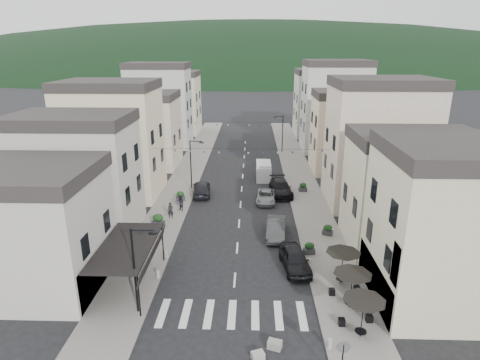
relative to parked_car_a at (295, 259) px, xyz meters
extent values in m
plane|color=black|center=(-4.60, -7.79, -0.80)|extent=(700.00, 700.00, 0.00)
cube|color=slate|center=(-12.10, 24.21, -0.74)|extent=(4.00, 76.00, 0.12)
cube|color=slate|center=(2.90, 24.21, -0.74)|extent=(4.00, 76.00, 0.12)
ellipsoid|color=black|center=(-4.60, 292.21, -0.80)|extent=(640.00, 360.00, 70.00)
cube|color=#AFAAA0|center=(-20.10, -2.79, 3.20)|extent=(12.00, 8.00, 8.00)
cube|color=#C1BA99|center=(9.90, -3.79, 4.20)|extent=(10.00, 8.00, 10.00)
cube|color=black|center=(-12.10, -2.79, 2.40)|extent=(3.60, 7.50, 0.15)
cube|color=black|center=(-10.30, -2.79, 1.90)|extent=(0.34, 7.50, 0.99)
cylinder|color=black|center=(-10.40, -6.29, 0.80)|extent=(0.10, 0.10, 3.20)
cylinder|color=black|center=(-10.40, 0.71, 0.80)|extent=(0.10, 0.10, 3.20)
cube|color=#AFAAA0|center=(-19.10, 6.21, 4.20)|extent=(10.00, 7.00, 10.00)
cube|color=#262323|center=(-19.10, 6.21, 9.70)|extent=(10.20, 7.14, 1.00)
cube|color=beige|center=(-19.10, 16.21, 5.20)|extent=(10.00, 8.00, 12.00)
cube|color=#262323|center=(-19.10, 16.21, 11.70)|extent=(10.20, 8.16, 1.00)
cube|color=#AFA08E|center=(-19.10, 28.21, 3.95)|extent=(10.00, 8.00, 9.50)
cube|color=#262323|center=(-19.10, 28.21, 9.20)|extent=(10.20, 8.16, 1.00)
cube|color=#AAABA5|center=(-19.10, 40.21, 5.70)|extent=(10.00, 7.00, 13.00)
cube|color=#262323|center=(-19.10, 40.21, 12.70)|extent=(10.20, 7.14, 1.00)
cube|color=#C1BA99|center=(-19.10, 52.21, 4.70)|extent=(10.00, 9.00, 11.00)
cube|color=#262323|center=(-19.10, 52.21, 10.70)|extent=(10.20, 9.18, 1.00)
cube|color=#C1BA99|center=(9.90, 4.21, 3.70)|extent=(10.00, 7.00, 9.00)
cube|color=#262323|center=(9.90, 4.21, 8.70)|extent=(10.20, 7.14, 1.00)
cube|color=#AFA08E|center=(9.90, 14.21, 5.45)|extent=(10.00, 8.00, 12.50)
cube|color=#262323|center=(9.90, 14.21, 12.20)|extent=(10.20, 8.16, 1.00)
cube|color=beige|center=(9.90, 26.21, 4.20)|extent=(10.00, 7.00, 10.00)
cube|color=#262323|center=(9.90, 26.21, 9.70)|extent=(10.20, 7.14, 1.00)
cube|color=#AAABA5|center=(9.90, 38.21, 5.95)|extent=(10.00, 8.00, 13.50)
cube|color=#262323|center=(9.90, 38.21, 13.20)|extent=(10.20, 8.16, 1.00)
cube|color=#AFAAA0|center=(9.90, 50.21, 4.95)|extent=(10.00, 9.00, 11.50)
cube|color=#262323|center=(9.90, 50.21, 11.20)|extent=(10.20, 9.18, 1.00)
cylinder|color=black|center=(3.10, -7.79, 0.47)|extent=(0.06, 0.06, 2.30)
cone|color=black|center=(3.10, -7.79, 1.57)|extent=(2.50, 2.50, 0.55)
cylinder|color=black|center=(3.10, -7.79, -0.31)|extent=(0.70, 0.70, 0.04)
cylinder|color=black|center=(3.10, -4.99, 0.47)|extent=(0.06, 0.06, 2.30)
cone|color=black|center=(3.10, -4.99, 1.57)|extent=(2.50, 2.50, 0.55)
cylinder|color=black|center=(3.10, -4.99, -0.31)|extent=(0.70, 0.70, 0.04)
cylinder|color=black|center=(3.10, -2.19, 0.47)|extent=(0.06, 0.06, 2.30)
cone|color=black|center=(3.10, -2.19, 1.57)|extent=(2.50, 2.50, 0.55)
cylinder|color=black|center=(3.10, -2.19, -0.31)|extent=(0.70, 0.70, 0.04)
cylinder|color=black|center=(-10.70, -5.79, 2.20)|extent=(0.14, 0.14, 6.00)
cylinder|color=black|center=(-10.00, -5.79, 5.10)|extent=(1.40, 0.10, 0.10)
cylinder|color=black|center=(-9.35, -5.79, 4.95)|extent=(0.56, 0.56, 0.08)
cylinder|color=black|center=(-10.70, 18.21, 2.20)|extent=(0.14, 0.14, 6.00)
cylinder|color=black|center=(-10.00, 18.21, 5.10)|extent=(1.40, 0.10, 0.10)
cylinder|color=black|center=(-9.35, 18.21, 4.95)|extent=(0.56, 0.56, 0.08)
cylinder|color=black|center=(1.50, 36.21, 2.20)|extent=(0.14, 0.14, 6.00)
cylinder|color=black|center=(0.80, 36.21, 5.10)|extent=(1.40, 0.10, 0.10)
cylinder|color=black|center=(0.15, 36.21, 4.95)|extent=(0.56, 0.56, 0.08)
cylinder|color=slate|center=(1.20, -11.29, 1.55)|extent=(0.70, 0.04, 0.70)
cylinder|color=gray|center=(-10.30, -1.79, -0.38)|extent=(0.26, 0.26, 0.60)
cylinder|color=gray|center=(-10.30, 1.21, -0.38)|extent=(0.26, 0.26, 0.60)
cylinder|color=gray|center=(1.10, 0.21, -0.38)|extent=(0.26, 0.26, 0.60)
cylinder|color=gray|center=(1.10, -8.79, -0.38)|extent=(0.26, 0.26, 0.60)
cylinder|color=black|center=(-4.60, 14.21, 5.20)|extent=(19.00, 0.02, 0.02)
cone|color=beige|center=(-13.31, 14.21, 5.01)|extent=(0.28, 0.28, 0.24)
cone|color=navy|center=(-11.72, 14.21, 4.92)|extent=(0.28, 0.28, 0.24)
cone|color=beige|center=(-10.14, 14.21, 4.84)|extent=(0.28, 0.28, 0.24)
cone|color=navy|center=(-8.56, 14.21, 4.78)|extent=(0.28, 0.28, 0.24)
cone|color=beige|center=(-6.97, 14.21, 4.73)|extent=(0.28, 0.28, 0.24)
cone|color=navy|center=(-5.39, 14.21, 4.71)|extent=(0.28, 0.28, 0.24)
cone|color=beige|center=(-3.81, 14.21, 4.71)|extent=(0.28, 0.28, 0.24)
cone|color=navy|center=(-2.22, 14.21, 4.73)|extent=(0.28, 0.28, 0.24)
cone|color=beige|center=(-0.64, 14.21, 4.78)|extent=(0.28, 0.28, 0.24)
cone|color=navy|center=(0.94, 14.21, 4.84)|extent=(0.28, 0.28, 0.24)
cone|color=beige|center=(2.53, 14.21, 4.92)|extent=(0.28, 0.28, 0.24)
cone|color=navy|center=(4.11, 14.21, 5.01)|extent=(0.28, 0.28, 0.24)
cylinder|color=black|center=(-4.60, 30.21, 5.20)|extent=(19.00, 0.02, 0.02)
cone|color=beige|center=(-13.31, 30.21, 5.01)|extent=(0.28, 0.28, 0.24)
cone|color=navy|center=(-11.72, 30.21, 4.92)|extent=(0.28, 0.28, 0.24)
cone|color=beige|center=(-10.14, 30.21, 4.84)|extent=(0.28, 0.28, 0.24)
cone|color=navy|center=(-8.56, 30.21, 4.78)|extent=(0.28, 0.28, 0.24)
cone|color=beige|center=(-6.97, 30.21, 4.73)|extent=(0.28, 0.28, 0.24)
cone|color=navy|center=(-5.39, 30.21, 4.71)|extent=(0.28, 0.28, 0.24)
cone|color=beige|center=(-3.81, 30.21, 4.71)|extent=(0.28, 0.28, 0.24)
cone|color=navy|center=(-2.22, 30.21, 4.73)|extent=(0.28, 0.28, 0.24)
cone|color=beige|center=(-0.64, 30.21, 4.78)|extent=(0.28, 0.28, 0.24)
cone|color=navy|center=(0.94, 30.21, 4.84)|extent=(0.28, 0.28, 0.24)
cone|color=beige|center=(2.53, 30.21, 4.92)|extent=(0.28, 0.28, 0.24)
cone|color=navy|center=(4.11, 30.21, 5.01)|extent=(0.28, 0.28, 0.24)
imported|color=black|center=(0.00, 0.00, 0.00)|extent=(2.53, 4.94, 1.61)
imported|color=#2E2E30|center=(-1.16, 5.57, -0.03)|extent=(2.05, 4.86, 1.56)
imported|color=gray|center=(-1.80, 14.11, -0.18)|extent=(2.36, 4.60, 1.24)
imported|color=black|center=(0.00, 16.56, 0.00)|extent=(2.82, 5.73, 1.60)
imported|color=black|center=(-9.20, 16.08, 0.03)|extent=(2.48, 5.10, 1.68)
cube|color=silver|center=(-1.87, 22.59, 0.17)|extent=(1.87, 4.70, 1.96)
cube|color=silver|center=(-1.87, 22.01, 1.20)|extent=(1.82, 3.14, 0.49)
cylinder|color=black|center=(-2.65, 20.83, -0.46)|extent=(0.25, 0.69, 0.69)
cylinder|color=black|center=(-1.08, 20.83, -0.46)|extent=(0.25, 0.69, 0.69)
cylinder|color=black|center=(-2.66, 24.36, -0.46)|extent=(0.25, 0.69, 0.69)
cylinder|color=black|center=(-1.09, 24.36, -0.46)|extent=(0.25, 0.69, 0.69)
imported|color=black|center=(-11.44, 9.03, 0.14)|extent=(0.61, 0.40, 1.66)
imported|color=#27202B|center=(-10.79, 10.94, 0.18)|extent=(1.06, 1.05, 1.73)
cube|color=gray|center=(-2.01, -8.79, -0.55)|extent=(0.92, 0.73, 0.50)
cube|color=gray|center=(-2.98, -9.61, -0.60)|extent=(0.83, 0.71, 0.40)
cube|color=#2A2A2C|center=(-12.26, 7.06, -0.40)|extent=(1.28, 0.93, 0.57)
ellipsoid|color=black|center=(-12.26, 7.06, 0.23)|extent=(1.01, 0.64, 0.73)
cube|color=#2B2B2D|center=(-11.31, 13.90, -0.44)|extent=(1.06, 0.76, 0.48)
ellipsoid|color=black|center=(-11.31, 13.90, 0.08)|extent=(0.85, 0.54, 0.62)
cube|color=#2F2E31|center=(1.40, 2.17, -0.46)|extent=(0.97, 0.61, 0.46)
ellipsoid|color=black|center=(1.40, 2.17, 0.05)|extent=(0.81, 0.51, 0.59)
cube|color=#2B2A2D|center=(3.53, 5.73, -0.46)|extent=(1.03, 0.81, 0.45)
ellipsoid|color=black|center=(3.53, 5.73, 0.04)|extent=(0.79, 0.51, 0.58)
cube|color=#313133|center=(2.67, 17.33, -0.45)|extent=(0.99, 0.60, 0.47)
ellipsoid|color=black|center=(2.67, 17.33, 0.07)|extent=(0.83, 0.53, 0.61)
camera|label=1|loc=(-3.42, -27.56, 15.60)|focal=30.00mm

